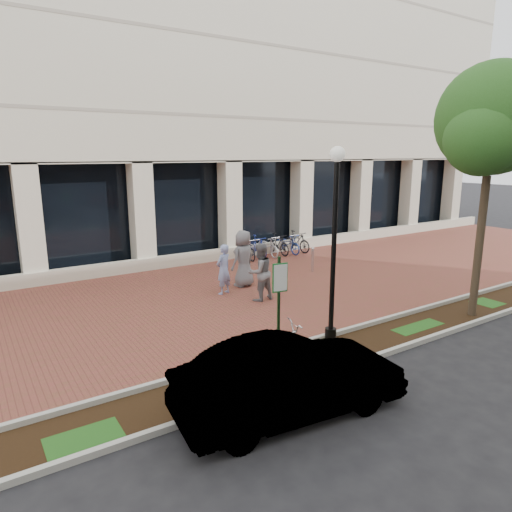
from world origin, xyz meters
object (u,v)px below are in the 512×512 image
parking_sign (279,299)px  bollard (313,260)px  sedan_near_curb (291,378)px  pedestrian_right (243,259)px  locked_bicycle (273,348)px  pedestrian_mid (260,272)px  street_tree (492,127)px  pedestrian_left (224,269)px  bike_rack_cluster (272,245)px  lamppost (334,235)px

parking_sign → bollard: bearing=55.7°
sedan_near_curb → pedestrian_right: bearing=-19.0°
parking_sign → sedan_near_curb: bearing=-108.3°
locked_bicycle → bollard: 8.41m
pedestrian_right → locked_bicycle: bearing=47.2°
locked_bicycle → pedestrian_right: size_ratio=0.97×
pedestrian_mid → sedan_near_curb: 6.44m
street_tree → pedestrian_left: bearing=131.6°
bollard → bike_rack_cluster: size_ratio=0.28×
lamppost → bollard: 6.94m
pedestrian_mid → bollard: bearing=-159.2°
bollard → parking_sign: bearing=-135.0°
locked_bicycle → bollard: locked_bicycle is taller
pedestrian_right → sedan_near_curb: size_ratio=0.48×
pedestrian_left → parking_sign: bearing=51.9°
parking_sign → bike_rack_cluster: parking_sign is taller
pedestrian_right → parking_sign: bearing=48.4°
lamppost → pedestrian_right: (0.65, 5.18, -1.65)m
pedestrian_left → pedestrian_right: size_ratio=0.84×
street_tree → bike_rack_cluster: street_tree is taller
locked_bicycle → pedestrian_left: bearing=-9.0°
street_tree → pedestrian_left: size_ratio=4.13×
locked_bicycle → sedan_near_curb: bearing=164.7°
pedestrian_left → pedestrian_right: 1.11m
lamppost → sedan_near_curb: (-2.84, -2.08, -1.96)m
pedestrian_mid → locked_bicycle: bearing=54.6°
street_tree → locked_bicycle: street_tree is taller
pedestrian_mid → pedestrian_right: size_ratio=0.93×
locked_bicycle → sedan_near_curb: 1.71m
bike_rack_cluster → pedestrian_mid: bearing=-127.0°
parking_sign → bike_rack_cluster: size_ratio=0.71×
pedestrian_left → street_tree: bearing=110.4°
street_tree → locked_bicycle: size_ratio=3.59×
pedestrian_mid → bike_rack_cluster: (4.06, 5.08, -0.44)m
lamppost → sedan_near_curb: bearing=-143.8°
pedestrian_right → bike_rack_cluster: bearing=-153.5°
lamppost → pedestrian_left: lamppost is taller
pedestrian_left → sedan_near_curb: (-2.47, -6.84, -0.15)m
lamppost → locked_bicycle: bearing=-165.9°
pedestrian_left → pedestrian_right: bearing=-178.8°
street_tree → pedestrian_left: street_tree is taller
parking_sign → pedestrian_right: size_ratio=1.25×
lamppost → street_tree: (4.63, -0.87, 2.57)m
street_tree → locked_bicycle: (-6.76, 0.33, -4.70)m
pedestrian_mid → sedan_near_curb: size_ratio=0.44×
parking_sign → bike_rack_cluster: bearing=66.3°
bollard → sedan_near_curb: size_ratio=0.24×
lamppost → pedestrian_mid: 3.97m
parking_sign → street_tree: bearing=7.8°
locked_bicycle → pedestrian_right: 6.37m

